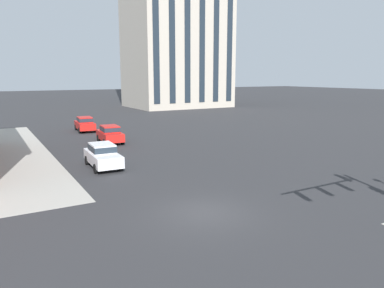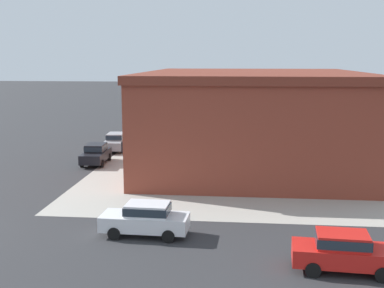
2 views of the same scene
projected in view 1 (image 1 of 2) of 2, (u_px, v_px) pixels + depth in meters
name	position (u px, v px, depth m)	size (l,w,h in m)	color
ground_plane	(203.00, 213.00, 17.18)	(320.00, 320.00, 0.00)	#2D2D30
car_main_northbound_far	(110.00, 133.00, 34.97)	(2.12, 4.51, 1.68)	red
car_main_southbound_far	(103.00, 155.00, 25.55)	(2.02, 4.47, 1.68)	silver
car_main_mid	(85.00, 123.00, 42.30)	(2.14, 4.52, 1.68)	red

